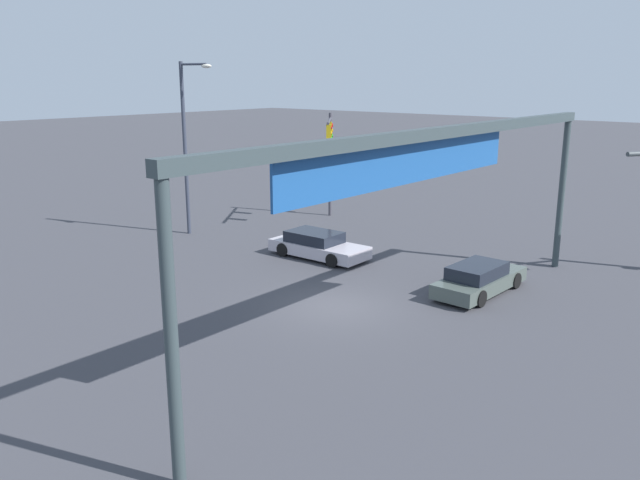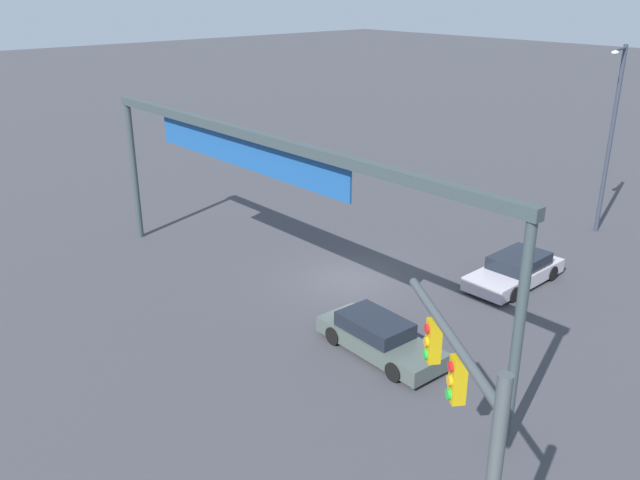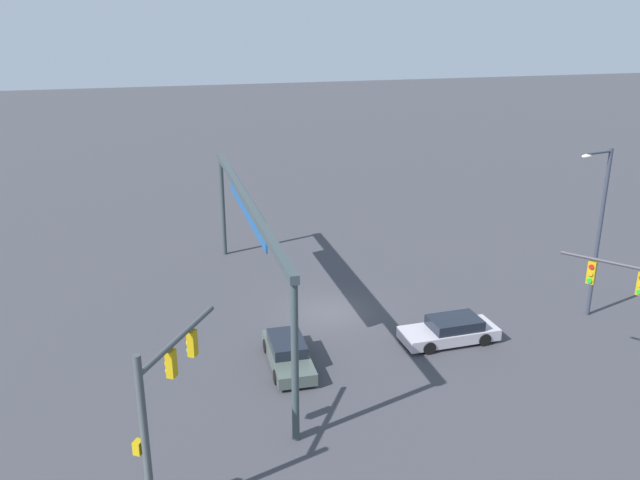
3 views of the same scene
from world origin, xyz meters
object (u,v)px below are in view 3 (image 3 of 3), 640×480
at_px(traffic_signal_near_corner, 162,397).
at_px(streetlamp_curved_arm, 598,224).
at_px(sedan_car_approaching, 288,353).
at_px(sedan_car_waiting_far, 450,330).

height_order(traffic_signal_near_corner, streetlamp_curved_arm, streetlamp_curved_arm).
xyz_separation_m(traffic_signal_near_corner, sedan_car_approaching, (-7.58, 5.70, -3.32)).
relative_size(sedan_car_approaching, sedan_car_waiting_far, 0.99).
distance_m(traffic_signal_near_corner, streetlamp_curved_arm, 23.69).
distance_m(traffic_signal_near_corner, sedan_car_approaching, 10.04).
bearing_deg(traffic_signal_near_corner, sedan_car_approaching, -4.63).
bearing_deg(traffic_signal_near_corner, sedan_car_waiting_far, -28.67).
bearing_deg(sedan_car_waiting_far, traffic_signal_near_corner, 27.41).
height_order(traffic_signal_near_corner, sedan_car_waiting_far, traffic_signal_near_corner).
height_order(traffic_signal_near_corner, sedan_car_approaching, traffic_signal_near_corner).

